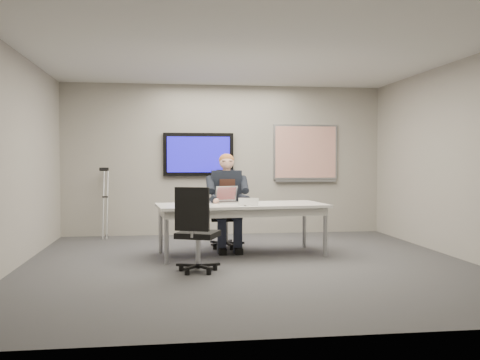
{
  "coord_description": "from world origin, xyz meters",
  "views": [
    {
      "loc": [
        -1.08,
        -7.0,
        1.37
      ],
      "look_at": [
        -0.02,
        0.73,
        1.1
      ],
      "focal_mm": 40.0,
      "sensor_mm": 36.0,
      "label": 1
    }
  ],
  "objects": [
    {
      "name": "office_chair_far",
      "position": [
        -0.15,
        1.42,
        0.34
      ],
      "size": [
        0.54,
        0.54,
        1.09
      ],
      "rotation": [
        0.0,
        0.0,
        -0.05
      ],
      "color": "black",
      "rests_on": "ground"
    },
    {
      "name": "whiteboard",
      "position": [
        1.55,
        2.97,
        1.53
      ],
      "size": [
        1.25,
        0.08,
        1.1
      ],
      "color": "#97999F",
      "rests_on": "wall_back"
    },
    {
      "name": "floor",
      "position": [
        0.0,
        0.0,
        0.0
      ],
      "size": [
        6.0,
        6.0,
        0.02
      ],
      "primitive_type": "cube",
      "color": "#3B3B3E",
      "rests_on": "ground"
    },
    {
      "name": "laptop",
      "position": [
        -0.19,
        0.96,
        0.81
      ],
      "size": [
        0.4,
        0.42,
        0.25
      ],
      "rotation": [
        0.0,
        0.0,
        0.29
      ],
      "color": "silver",
      "rests_on": "conference_table"
    },
    {
      "name": "pen",
      "position": [
        -0.01,
        0.35,
        0.76
      ],
      "size": [
        0.03,
        0.14,
        0.01
      ],
      "primitive_type": "cylinder",
      "rotation": [
        0.0,
        1.57,
        1.75
      ],
      "color": "black",
      "rests_on": "conference_table"
    },
    {
      "name": "ceiling",
      "position": [
        0.0,
        0.0,
        2.8
      ],
      "size": [
        6.0,
        6.0,
        0.02
      ],
      "primitive_type": "cube",
      "color": "silver",
      "rests_on": "wall_back"
    },
    {
      "name": "conference_table",
      "position": [
        -0.01,
        0.7,
        0.66
      ],
      "size": [
        2.52,
        1.26,
        0.75
      ],
      "rotation": [
        0.0,
        0.0,
        0.1
      ],
      "color": "silver",
      "rests_on": "ground"
    },
    {
      "name": "wall_back",
      "position": [
        0.0,
        3.0,
        1.4
      ],
      "size": [
        6.0,
        0.02,
        2.8
      ],
      "primitive_type": "cube",
      "color": "gray",
      "rests_on": "ground"
    },
    {
      "name": "office_chair_near",
      "position": [
        -0.72,
        -0.44,
        0.33
      ],
      "size": [
        0.66,
        0.66,
        1.06
      ],
      "rotation": [
        0.0,
        0.0,
        2.76
      ],
      "color": "black",
      "rests_on": "ground"
    },
    {
      "name": "name_tent",
      "position": [
        0.05,
        0.38,
        0.8
      ],
      "size": [
        0.28,
        0.14,
        0.11
      ],
      "primitive_type": null,
      "rotation": [
        0.0,
        0.0,
        -0.25
      ],
      "color": "white",
      "rests_on": "conference_table"
    },
    {
      "name": "wall_left",
      "position": [
        -3.0,
        0.0,
        1.4
      ],
      "size": [
        0.02,
        6.0,
        2.8
      ],
      "primitive_type": "cube",
      "color": "gray",
      "rests_on": "ground"
    },
    {
      "name": "seated_person",
      "position": [
        -0.15,
        1.15,
        0.6
      ],
      "size": [
        0.46,
        0.8,
        1.49
      ],
      "rotation": [
        0.0,
        0.0,
        -0.02
      ],
      "color": "#202536",
      "rests_on": "office_chair_far"
    },
    {
      "name": "crutch",
      "position": [
        -2.18,
        2.76,
        0.65
      ],
      "size": [
        0.19,
        0.71,
        1.35
      ],
      "primitive_type": null,
      "rotation": [
        -0.25,
        0.0,
        0.01
      ],
      "color": "#B4B7BC",
      "rests_on": "ground"
    },
    {
      "name": "wall_right",
      "position": [
        3.0,
        0.0,
        1.4
      ],
      "size": [
        0.02,
        6.0,
        2.8
      ],
      "primitive_type": "cube",
      "color": "gray",
      "rests_on": "ground"
    },
    {
      "name": "tv_display",
      "position": [
        -0.5,
        2.95,
        1.5
      ],
      "size": [
        1.3,
        0.09,
        0.8
      ],
      "color": "black",
      "rests_on": "wall_back"
    },
    {
      "name": "wall_front",
      "position": [
        0.0,
        -3.0,
        1.4
      ],
      "size": [
        6.0,
        0.02,
        2.8
      ],
      "primitive_type": "cube",
      "color": "gray",
      "rests_on": "ground"
    }
  ]
}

